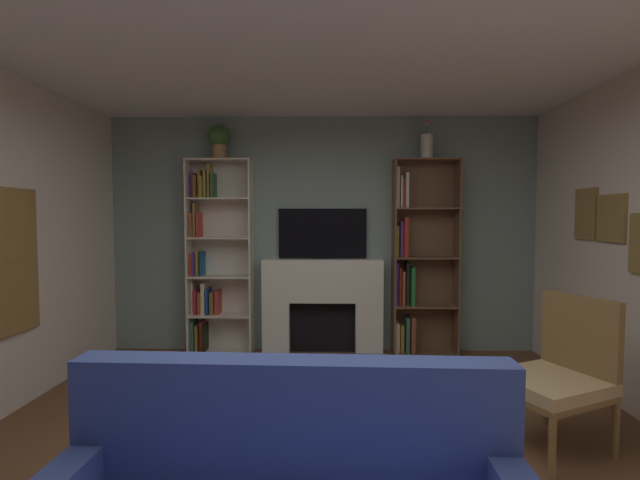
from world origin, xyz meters
name	(u,v)px	position (x,y,z in m)	size (l,w,h in m)	color
wall_back_accent	(323,235)	(0.00, 2.67, 1.35)	(4.99, 0.06, 2.70)	gray
fireplace	(322,303)	(0.00, 2.52, 0.57)	(1.46, 0.53, 1.07)	white
tv	(323,233)	(0.00, 2.61, 1.36)	(1.00, 0.06, 0.57)	black
bookshelf_left	(214,259)	(-1.24, 2.54, 1.08)	(0.72, 0.28, 2.19)	silver
bookshelf_right	(417,263)	(1.07, 2.55, 1.03)	(0.72, 0.27, 2.19)	brown
potted_plant	(219,140)	(-1.15, 2.49, 2.41)	(0.25, 0.25, 0.38)	#A8794B
vase_with_flowers	(427,145)	(1.15, 2.49, 2.34)	(0.13, 0.13, 0.43)	beige
armchair	(559,372)	(1.61, 0.51, 0.51)	(0.80, 0.76, 1.01)	brown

